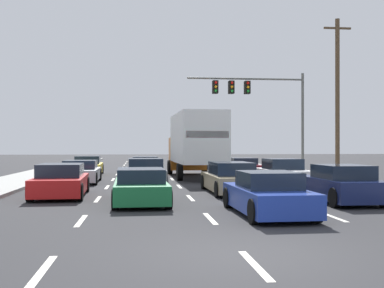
% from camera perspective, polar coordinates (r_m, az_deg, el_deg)
% --- Properties ---
extents(ground_plane, '(140.00, 140.00, 0.00)m').
position_cam_1_polar(ground_plane, '(33.47, -3.05, -3.53)').
color(ground_plane, '#2B2B2D').
extents(sidewalk_right, '(2.99, 80.00, 0.14)m').
position_cam_1_polar(sidewalk_right, '(30.24, 13.73, -3.75)').
color(sidewalk_right, '#9E9E99').
rests_on(sidewalk_right, ground_plane).
extents(sidewalk_left, '(2.99, 80.00, 0.14)m').
position_cam_1_polar(sidewalk_left, '(29.17, -19.31, -3.88)').
color(sidewalk_left, '#9E9E99').
rests_on(sidewalk_left, ground_plane).
extents(lane_markings, '(6.94, 57.00, 0.01)m').
position_cam_1_polar(lane_markings, '(30.30, -2.71, -3.87)').
color(lane_markings, silver).
rests_on(lane_markings, ground_plane).
extents(car_yellow, '(1.96, 4.52, 1.27)m').
position_cam_1_polar(car_yellow, '(32.15, -12.31, -2.64)').
color(car_yellow, yellow).
rests_on(car_yellow, ground_plane).
extents(car_silver, '(2.02, 4.36, 1.18)m').
position_cam_1_polar(car_silver, '(25.83, -13.17, -3.32)').
color(car_silver, '#B7BABF').
rests_on(car_silver, ground_plane).
extents(car_red, '(2.06, 4.56, 1.26)m').
position_cam_1_polar(car_red, '(19.05, -15.38, -4.32)').
color(car_red, red).
rests_on(car_red, ground_plane).
extents(car_black, '(1.91, 4.31, 1.24)m').
position_cam_1_polar(car_black, '(31.15, -5.65, -2.72)').
color(car_black, black).
rests_on(car_black, ground_plane).
extents(car_gray, '(2.08, 4.38, 1.34)m').
position_cam_1_polar(car_gray, '(23.35, -5.67, -3.50)').
color(car_gray, slate).
rests_on(car_gray, ground_plane).
extents(car_green, '(1.94, 4.69, 1.19)m').
position_cam_1_polar(car_green, '(16.44, -6.16, -5.10)').
color(car_green, '#196B38').
rests_on(car_green, ground_plane).
extents(box_truck, '(2.88, 9.28, 3.83)m').
position_cam_1_polar(box_truck, '(28.89, 0.39, 0.28)').
color(box_truck, white).
rests_on(box_truck, ground_plane).
extents(car_tan, '(1.88, 4.68, 1.28)m').
position_cam_1_polar(car_tan, '(19.77, 4.56, -4.15)').
color(car_tan, tan).
rests_on(car_tan, ground_plane).
extents(car_blue, '(1.89, 4.32, 1.23)m').
position_cam_1_polar(car_blue, '(13.76, 9.01, -6.05)').
color(car_blue, '#1E389E').
rests_on(car_blue, ground_plane).
extents(car_maroon, '(1.99, 4.33, 1.14)m').
position_cam_1_polar(car_maroon, '(31.92, 6.00, -2.73)').
color(car_maroon, maroon).
rests_on(car_maroon, ground_plane).
extents(car_white, '(2.05, 4.06, 1.30)m').
position_cam_1_polar(car_white, '(24.40, 10.79, -3.40)').
color(car_white, white).
rests_on(car_white, ground_plane).
extents(car_navy, '(1.91, 4.11, 1.30)m').
position_cam_1_polar(car_navy, '(17.34, 17.29, -4.69)').
color(car_navy, '#141E4C').
rests_on(car_navy, ground_plane).
extents(traffic_signal_mast, '(8.86, 0.69, 7.41)m').
position_cam_1_polar(traffic_signal_mast, '(36.00, 7.13, 5.83)').
color(traffic_signal_mast, '#595B56').
rests_on(traffic_signal_mast, ground_plane).
extents(utility_pole_mid, '(1.80, 0.28, 10.13)m').
position_cam_1_polar(utility_pole_mid, '(32.30, 16.98, 5.60)').
color(utility_pole_mid, brown).
rests_on(utility_pole_mid, ground_plane).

